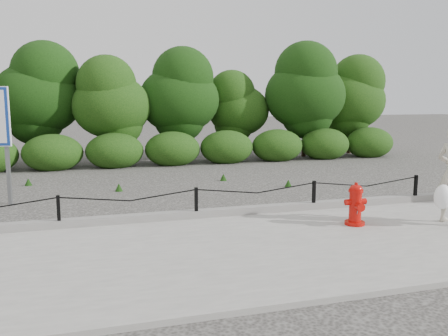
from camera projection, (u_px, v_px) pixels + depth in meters
ground at (196, 222)px, 9.14m from camera, size 90.00×90.00×0.00m
sidewalk at (227, 252)px, 7.24m from camera, size 14.00×4.00×0.08m
curb at (196, 214)px, 9.17m from camera, size 14.00×0.22×0.14m
chain_barrier at (196, 199)px, 9.08m from camera, size 10.06×0.06×0.60m
treeline at (152, 96)px, 17.37m from camera, size 20.27×3.57×4.42m
fire_hydrant at (356, 205)px, 8.60m from camera, size 0.41×0.42×0.78m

